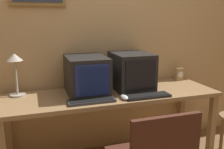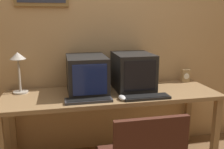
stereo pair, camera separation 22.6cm
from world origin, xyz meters
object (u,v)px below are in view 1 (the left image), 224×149
monitor_right (131,71)px  keyboard_side (148,96)px  monitor_left (86,75)px  keyboard_main (91,101)px  desk_clock (179,74)px  mouse_near_keyboard (124,97)px  desk_lamp (15,66)px

monitor_right → keyboard_side: monitor_right is taller
monitor_left → keyboard_main: monitor_left is taller
keyboard_main → monitor_left: bearing=86.0°
monitor_right → monitor_left: bearing=-178.0°
desk_clock → monitor_left: bearing=-171.8°
monitor_left → mouse_near_keyboard: bearing=-45.7°
desk_lamp → monitor_left: bearing=-11.1°
monitor_right → keyboard_main: size_ratio=1.10×
mouse_near_keyboard → desk_lamp: (-0.86, 0.39, 0.25)m
desk_clock → monitor_right: bearing=-167.4°
keyboard_side → mouse_near_keyboard: bearing=177.3°
monitor_right → mouse_near_keyboard: bearing=-122.2°
monitor_left → keyboard_main: 0.30m
keyboard_main → keyboard_side: size_ratio=0.97×
keyboard_side → mouse_near_keyboard: (-0.21, 0.01, 0.01)m
keyboard_side → monitor_right: bearing=96.6°
desk_clock → desk_lamp: desk_lamp is taller
monitor_right → keyboard_main: monitor_right is taller
keyboard_main → keyboard_side: same height
keyboard_main → desk_clock: 1.17m
monitor_right → keyboard_side: bearing=-83.4°
mouse_near_keyboard → desk_lamp: desk_lamp is taller
monitor_right → desk_clock: bearing=12.6°
monitor_left → desk_lamp: size_ratio=1.23×
monitor_left → mouse_near_keyboard: monitor_left is taller
keyboard_side → keyboard_main: bearing=176.6°
desk_clock → mouse_near_keyboard: bearing=-152.2°
keyboard_side → desk_clock: bearing=36.2°
monitor_right → desk_lamp: size_ratio=1.14×
monitor_left → keyboard_main: bearing=-94.0°
desk_clock → desk_lamp: (-1.68, -0.04, 0.20)m
monitor_right → mouse_near_keyboard: monitor_right is taller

